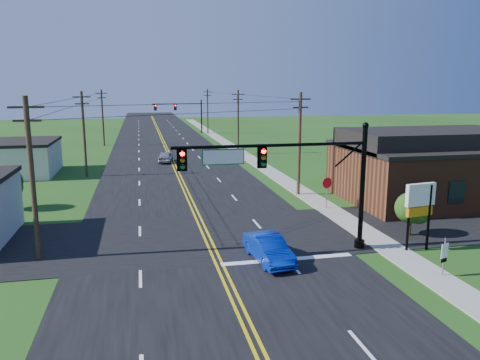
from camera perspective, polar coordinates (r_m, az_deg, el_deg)
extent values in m
plane|color=#1F4112|center=(19.35, 0.58, -17.93)|extent=(260.00, 260.00, 0.00)
cube|color=black|center=(67.24, -8.80, 3.13)|extent=(16.00, 220.00, 0.04)
cube|color=black|center=(30.22, -4.44, -6.90)|extent=(70.00, 10.00, 0.04)
cube|color=gray|center=(58.99, 2.03, 2.13)|extent=(2.00, 160.00, 0.08)
cylinder|color=black|center=(28.10, 14.68, -1.08)|extent=(0.28, 0.28, 7.20)
cylinder|color=black|center=(28.99, 14.34, -7.56)|extent=(0.60, 0.60, 0.50)
sphere|color=black|center=(27.57, 15.06, 6.45)|extent=(0.36, 0.36, 0.36)
cylinder|color=black|center=(25.65, 3.90, 4.23)|extent=(11.00, 0.18, 0.18)
cube|color=#055B1F|center=(25.12, -2.05, 2.83)|extent=(2.30, 0.06, 0.85)
cylinder|color=black|center=(97.45, -4.72, 7.85)|extent=(0.28, 0.28, 7.20)
cylinder|color=black|center=(97.71, -4.69, 5.88)|extent=(0.60, 0.60, 0.50)
sphere|color=black|center=(97.30, -4.76, 10.02)|extent=(0.36, 0.36, 0.36)
cylinder|color=black|center=(96.82, -7.72, 9.18)|extent=(10.00, 0.18, 0.18)
cube|color=#055B1F|center=(96.65, -9.62, 8.80)|extent=(2.30, 0.06, 0.85)
cube|color=#5E2F1A|center=(42.46, 22.11, 0.65)|extent=(14.00, 11.00, 4.40)
cube|color=black|center=(42.13, 22.34, 3.79)|extent=(14.20, 11.20, 0.30)
cylinder|color=#372019|center=(27.54, -23.98, -0.03)|extent=(0.28, 0.28, 9.00)
cube|color=#372019|center=(27.11, -24.64, 8.07)|extent=(1.80, 0.12, 0.12)
cube|color=#372019|center=(27.15, -24.52, 6.60)|extent=(1.40, 0.12, 0.12)
cylinder|color=#372019|center=(52.03, -18.48, 5.28)|extent=(0.28, 0.28, 9.00)
cube|color=#372019|center=(51.80, -18.76, 9.57)|extent=(1.80, 0.12, 0.12)
cube|color=#372019|center=(51.82, -18.71, 8.80)|extent=(1.40, 0.12, 0.12)
cylinder|color=#372019|center=(78.84, -16.40, 7.27)|extent=(0.28, 0.28, 9.00)
cube|color=#372019|center=(78.69, -16.56, 10.10)|extent=(1.80, 0.12, 0.12)
cube|color=#372019|center=(78.70, -16.53, 9.59)|extent=(1.40, 0.12, 0.12)
cylinder|color=#372019|center=(41.07, 7.25, 4.30)|extent=(0.28, 0.28, 9.00)
cube|color=#372019|center=(40.79, 7.39, 9.75)|extent=(1.80, 0.12, 0.12)
cube|color=#372019|center=(40.81, 7.36, 8.77)|extent=(1.40, 0.12, 0.12)
cylinder|color=#372019|center=(66.06, -0.24, 7.02)|extent=(0.28, 0.28, 9.00)
cube|color=#372019|center=(65.88, -0.24, 10.41)|extent=(1.80, 0.12, 0.12)
cube|color=#372019|center=(65.89, -0.24, 9.80)|extent=(1.40, 0.12, 0.12)
cylinder|color=#372019|center=(95.56, -3.97, 8.33)|extent=(0.28, 0.28, 9.00)
cube|color=#372019|center=(95.44, -4.00, 10.67)|extent=(1.80, 0.12, 0.12)
cube|color=#372019|center=(95.45, -4.00, 10.25)|extent=(1.40, 0.12, 0.12)
cylinder|color=#372019|center=(47.59, 12.61, 0.72)|extent=(0.24, 0.24, 1.85)
sphere|color=#1A400F|center=(47.32, 12.70, 2.72)|extent=(3.00, 3.00, 3.00)
cylinder|color=#372019|center=(32.11, 19.95, -5.27)|extent=(0.24, 0.24, 1.32)
sphere|color=#1A400F|center=(31.81, 20.10, -3.20)|extent=(2.00, 2.00, 2.00)
cylinder|color=#372019|center=(40.76, -26.39, -2.18)|extent=(0.24, 0.24, 1.54)
sphere|color=#1A400F|center=(40.48, -26.57, -0.25)|extent=(2.40, 2.40, 2.40)
imported|color=#082BB5|center=(25.90, 3.48, -8.39)|extent=(2.03, 4.57, 1.46)
imported|color=#ABACB0|center=(59.88, -9.05, 2.77)|extent=(2.31, 4.31, 1.39)
cylinder|color=slate|center=(25.93, 23.59, -8.64)|extent=(0.08, 0.08, 2.05)
cube|color=white|center=(25.72, 23.74, -7.39)|extent=(0.49, 0.19, 0.28)
cube|color=white|center=(25.84, 23.67, -8.18)|extent=(0.49, 0.19, 0.51)
cube|color=black|center=(25.96, 23.60, -8.95)|extent=(0.40, 0.16, 0.20)
cylinder|color=slate|center=(37.25, 10.50, -1.70)|extent=(0.10, 0.10, 2.37)
cylinder|color=#B70A18|center=(37.03, 10.57, -0.35)|extent=(0.89, 0.26, 0.90)
cylinder|color=black|center=(28.73, 19.86, -4.50)|extent=(0.18, 0.18, 3.92)
cylinder|color=black|center=(29.43, 22.03, -4.29)|extent=(0.18, 0.18, 3.92)
cube|color=silver|center=(28.74, 21.16, -1.68)|extent=(1.98, 0.61, 1.31)
cube|color=#CC720C|center=(28.96, 21.02, -3.56)|extent=(1.76, 0.54, 0.54)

